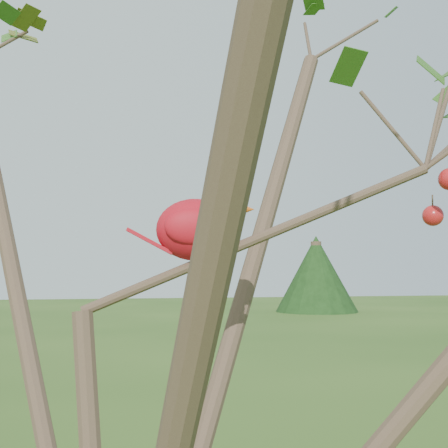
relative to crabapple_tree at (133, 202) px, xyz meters
name	(u,v)px	position (x,y,z in m)	size (l,w,h in m)	color
crabapple_tree	(133,202)	(0.00, 0.00, 0.00)	(2.35, 2.05, 2.95)	#432E24
cardinal	(199,226)	(0.12, 0.11, -0.03)	(0.22, 0.12, 0.15)	red
distant_trees	(6,280)	(-3.37, 23.61, -0.56)	(46.90, 8.27, 3.46)	#432E24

